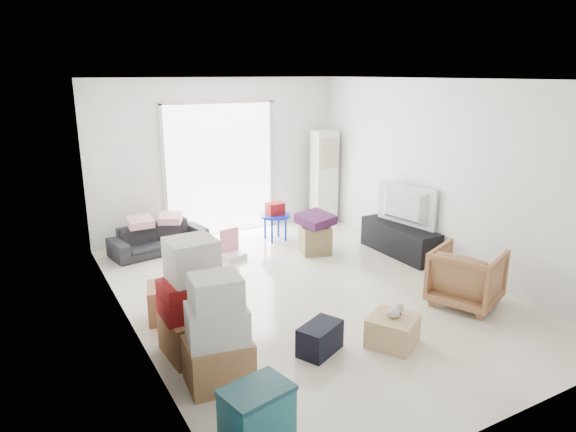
% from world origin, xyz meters
% --- Properties ---
extents(room_shell, '(4.98, 6.48, 3.18)m').
position_xyz_m(room_shell, '(0.00, 0.00, 1.35)').
color(room_shell, white).
rests_on(room_shell, ground).
extents(sliding_door, '(2.10, 0.04, 2.33)m').
position_xyz_m(sliding_door, '(0.00, 2.98, 1.24)').
color(sliding_door, white).
rests_on(sliding_door, room_shell).
extents(ac_tower, '(0.45, 0.30, 1.75)m').
position_xyz_m(ac_tower, '(1.95, 2.65, 0.88)').
color(ac_tower, white).
rests_on(ac_tower, room_shell).
extents(tv_console, '(0.43, 1.43, 0.48)m').
position_xyz_m(tv_console, '(2.00, 0.53, 0.24)').
color(tv_console, black).
rests_on(tv_console, room_shell).
extents(television, '(0.80, 1.19, 0.15)m').
position_xyz_m(television, '(2.00, 0.53, 0.55)').
color(television, black).
rests_on(television, tv_console).
extents(sofa, '(1.57, 0.69, 0.59)m').
position_xyz_m(sofa, '(-1.28, 2.50, 0.30)').
color(sofa, '#232428').
rests_on(sofa, room_shell).
extents(pillow_left, '(0.36, 0.29, 0.11)m').
position_xyz_m(pillow_left, '(-1.55, 2.51, 0.65)').
color(pillow_left, '#CE96A3').
rests_on(pillow_left, sofa).
extents(pillow_right, '(0.42, 0.39, 0.11)m').
position_xyz_m(pillow_right, '(-1.07, 2.50, 0.65)').
color(pillow_right, '#CE96A3').
rests_on(pillow_right, sofa).
extents(armchair, '(0.96, 0.98, 0.79)m').
position_xyz_m(armchair, '(1.50, -1.26, 0.39)').
color(armchair, '#9F6D46').
rests_on(armchair, room_shell).
extents(storage_bins, '(0.56, 0.45, 0.58)m').
position_xyz_m(storage_bins, '(-1.90, -2.38, 0.29)').
color(storage_bins, '#195866').
rests_on(storage_bins, room_shell).
extents(box_stack_a, '(0.63, 0.54, 1.06)m').
position_xyz_m(box_stack_a, '(-1.80, -1.36, 0.48)').
color(box_stack_a, '#8E5E40').
rests_on(box_stack_a, room_shell).
extents(box_stack_b, '(0.66, 0.63, 1.22)m').
position_xyz_m(box_stack_b, '(-1.80, -0.73, 0.53)').
color(box_stack_b, '#8E5E40').
rests_on(box_stack_b, room_shell).
extents(box_stack_c, '(0.67, 0.60, 0.41)m').
position_xyz_m(box_stack_c, '(-1.77, 0.14, 0.21)').
color(box_stack_c, '#8E5E40').
rests_on(box_stack_c, room_shell).
extents(loose_box, '(0.55, 0.55, 0.33)m').
position_xyz_m(loose_box, '(-1.43, 0.28, 0.17)').
color(loose_box, '#8E5E40').
rests_on(loose_box, room_shell).
extents(duffel_bag, '(0.56, 0.46, 0.31)m').
position_xyz_m(duffel_bag, '(-0.69, -1.35, 0.15)').
color(duffel_bag, black).
rests_on(duffel_bag, room_shell).
extents(ottoman, '(0.56, 0.56, 0.44)m').
position_xyz_m(ottoman, '(0.87, 1.24, 0.22)').
color(ottoman, olive).
rests_on(ottoman, room_shell).
extents(blanket, '(0.58, 0.58, 0.14)m').
position_xyz_m(blanket, '(0.87, 1.24, 0.51)').
color(blanket, '#4A1F4E').
rests_on(blanket, ottoman).
extents(kids_table, '(0.53, 0.53, 0.65)m').
position_xyz_m(kids_table, '(0.62, 2.13, 0.47)').
color(kids_table, '#0B25C4').
rests_on(kids_table, room_shell).
extents(toy_walker, '(0.39, 0.36, 0.46)m').
position_xyz_m(toy_walker, '(-0.38, 1.67, 0.13)').
color(toy_walker, silver).
rests_on(toy_walker, room_shell).
extents(wood_crate, '(0.64, 0.64, 0.31)m').
position_xyz_m(wood_crate, '(0.06, -1.59, 0.16)').
color(wood_crate, tan).
rests_on(wood_crate, room_shell).
extents(plush_bunny, '(0.25, 0.14, 0.12)m').
position_xyz_m(plush_bunny, '(0.09, -1.58, 0.37)').
color(plush_bunny, '#B2ADA8').
rests_on(plush_bunny, wood_crate).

